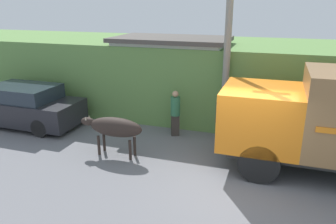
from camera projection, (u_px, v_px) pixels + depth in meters
ground_plane at (239, 186)px, 8.62m from camera, size 60.00×60.00×0.00m
hillside_embankment at (259, 80)px, 13.64m from camera, size 32.00×5.37×3.03m
building_backdrop at (171, 78)px, 13.31m from camera, size 4.51×2.70×3.32m
brown_cow at (114, 127)px, 10.10m from camera, size 2.08×0.60×1.24m
parked_suv at (23, 106)px, 12.72m from camera, size 4.65×1.89×1.59m
pedestrian_on_hill at (175, 111)px, 11.63m from camera, size 0.45×0.45×1.67m
utility_pole at (227, 48)px, 10.80m from camera, size 0.90×0.23×6.12m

